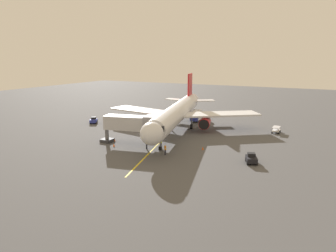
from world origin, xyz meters
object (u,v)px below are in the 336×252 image
at_px(safety_cone_wing_port, 114,145).
at_px(baggage_cart_portside, 276,130).
at_px(ground_crew_loader, 161,143).
at_px(box_truck_near_nose, 196,116).
at_px(ground_crew_marshaller, 165,150).
at_px(safety_cone_nose_left, 203,148).
at_px(tug_starboard_side, 94,120).
at_px(ground_crew_wing_walker, 147,144).
at_px(safety_cone_nose_right, 115,140).
at_px(tug_rear_apron, 251,159).
at_px(jet_bridge, 135,124).
at_px(airplane, 177,113).

bearing_deg(safety_cone_wing_port, baggage_cart_portside, -136.25).
relative_size(ground_crew_loader, box_truck_near_nose, 0.35).
xyz_separation_m(ground_crew_marshaller, ground_crew_loader, (2.43, -3.05, 0.00)).
height_order(ground_crew_marshaller, safety_cone_wing_port, ground_crew_marshaller).
height_order(box_truck_near_nose, safety_cone_nose_left, box_truck_near_nose).
xyz_separation_m(ground_crew_loader, baggage_cart_portside, (-16.54, -20.36, -0.23)).
height_order(tug_starboard_side, safety_cone_wing_port, tug_starboard_side).
relative_size(ground_crew_wing_walker, safety_cone_wing_port, 3.11).
bearing_deg(safety_cone_nose_right, tug_starboard_side, -36.32).
xyz_separation_m(ground_crew_wing_walker, tug_rear_apron, (-17.61, -0.98, -0.18)).
xyz_separation_m(jet_bridge, baggage_cart_portside, (-21.80, -20.38, -3.11)).
bearing_deg(ground_crew_wing_walker, ground_crew_loader, -141.81).
bearing_deg(ground_crew_wing_walker, safety_cone_nose_right, -9.21).
height_order(ground_crew_loader, safety_cone_nose_right, ground_crew_loader).
distance_m(ground_crew_marshaller, tug_rear_apron, 13.43).
height_order(ground_crew_marshaller, ground_crew_wing_walker, same).
bearing_deg(airplane, ground_crew_loader, 101.96).
relative_size(safety_cone_nose_right, safety_cone_wing_port, 1.00).
bearing_deg(safety_cone_nose_left, tug_rear_apron, 161.50).
bearing_deg(ground_crew_marshaller, baggage_cart_portside, -121.07).
distance_m(box_truck_near_nose, safety_cone_wing_port, 27.10).
bearing_deg(ground_crew_marshaller, jet_bridge, -21.49).
bearing_deg(safety_cone_wing_port, safety_cone_nose_right, -55.17).
xyz_separation_m(jet_bridge, tug_rear_apron, (-20.89, 0.56, -3.06)).
bearing_deg(ground_crew_wing_walker, box_truck_near_nose, -87.99).
distance_m(ground_crew_loader, box_truck_near_nose, 23.77).
xyz_separation_m(box_truck_near_nose, baggage_cart_portside, (-19.40, 3.23, -0.73)).
relative_size(ground_crew_loader, baggage_cart_portside, 0.65).
xyz_separation_m(ground_crew_loader, tug_starboard_side, (23.90, -10.09, -0.18)).
distance_m(baggage_cart_portside, safety_cone_nose_left, 20.44).
bearing_deg(box_truck_near_nose, safety_cone_wing_port, 79.32).
bearing_deg(ground_crew_loader, jet_bridge, 0.17).
relative_size(ground_crew_marshaller, safety_cone_nose_left, 3.11).
relative_size(box_truck_near_nose, tug_rear_apron, 1.81).
xyz_separation_m(ground_crew_wing_walker, safety_cone_nose_right, (7.80, -1.26, -0.61)).
height_order(box_truck_near_nose, baggage_cart_portside, box_truck_near_nose).
xyz_separation_m(ground_crew_wing_walker, box_truck_near_nose, (0.88, -25.15, 0.50)).
bearing_deg(ground_crew_marshaller, box_truck_near_nose, -78.76).
bearing_deg(safety_cone_nose_left, ground_crew_marshaller, 50.52).
bearing_deg(jet_bridge, ground_crew_wing_walker, 154.88).
bearing_deg(safety_cone_nose_left, baggage_cart_portside, -118.20).
bearing_deg(safety_cone_nose_right, box_truck_near_nose, -106.15).
distance_m(box_truck_near_nose, baggage_cart_portside, 19.68).
bearing_deg(safety_cone_wing_port, ground_crew_wing_walker, -166.13).
bearing_deg(ground_crew_wing_walker, tug_rear_apron, -176.81).
relative_size(ground_crew_wing_walker, ground_crew_loader, 1.00).
height_order(ground_crew_wing_walker, tug_rear_apron, ground_crew_wing_walker).
height_order(jet_bridge, baggage_cart_portside, jet_bridge).
distance_m(ground_crew_wing_walker, tug_starboard_side, 24.82).
xyz_separation_m(airplane, safety_cone_nose_left, (-9.46, 9.83, -3.73)).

